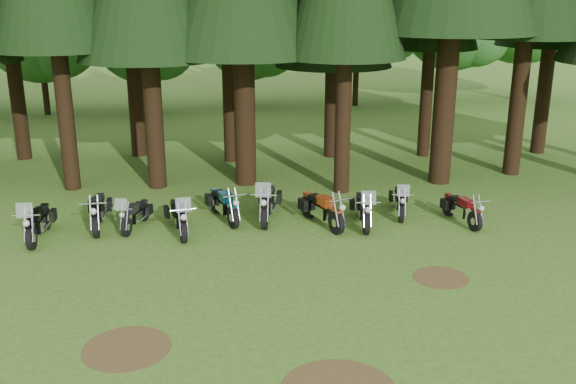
% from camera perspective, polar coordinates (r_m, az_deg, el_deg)
% --- Properties ---
extents(ground, '(120.00, 120.00, 0.00)m').
position_cam_1_polar(ground, '(15.47, -2.01, -9.23)').
color(ground, '#37641B').
rests_on(ground, ground).
extents(decid_2, '(6.72, 6.53, 8.40)m').
position_cam_1_polar(decid_2, '(39.72, -20.96, 13.46)').
color(decid_2, black).
rests_on(decid_2, ground).
extents(decid_3, '(6.12, 5.95, 7.65)m').
position_cam_1_polar(decid_3, '(39.16, -12.41, 13.48)').
color(decid_3, black).
rests_on(decid_3, ground).
extents(decid_4, '(5.93, 5.76, 7.41)m').
position_cam_1_polar(decid_4, '(40.28, -3.04, 13.75)').
color(decid_4, black).
rests_on(decid_4, ground).
extents(decid_5, '(8.45, 8.21, 10.56)m').
position_cam_1_polar(decid_5, '(40.60, 6.88, 16.31)').
color(decid_5, black).
rests_on(decid_5, ground).
extents(decid_6, '(7.06, 6.86, 8.82)m').
position_cam_1_polar(decid_6, '(43.83, 15.07, 14.59)').
color(decid_6, black).
rests_on(decid_6, ground).
extents(decid_7, '(8.44, 8.20, 10.55)m').
position_cam_1_polar(decid_7, '(45.52, 20.86, 15.44)').
color(decid_7, black).
rests_on(decid_7, ground).
extents(dirt_patch_0, '(1.80, 1.80, 0.01)m').
position_cam_1_polar(dirt_patch_0, '(13.80, -14.13, -13.31)').
color(dirt_patch_0, '#4C3D1E').
rests_on(dirt_patch_0, ground).
extents(dirt_patch_1, '(1.40, 1.40, 0.01)m').
position_cam_1_polar(dirt_patch_1, '(16.83, 13.42, -7.40)').
color(dirt_patch_1, '#4C3D1E').
rests_on(dirt_patch_1, ground).
extents(motorcycle_0, '(0.44, 2.34, 1.48)m').
position_cam_1_polar(motorcycle_0, '(20.01, -21.33, -2.60)').
color(motorcycle_0, black).
rests_on(motorcycle_0, ground).
extents(motorcycle_1, '(0.39, 2.38, 0.97)m').
position_cam_1_polar(motorcycle_1, '(20.39, -16.51, -1.75)').
color(motorcycle_1, black).
rests_on(motorcycle_1, ground).
extents(motorcycle_2, '(0.81, 1.97, 1.25)m').
position_cam_1_polar(motorcycle_2, '(20.06, -13.42, -2.03)').
color(motorcycle_2, black).
rests_on(motorcycle_2, ground).
extents(motorcycle_3, '(0.72, 2.31, 1.45)m').
position_cam_1_polar(motorcycle_3, '(19.36, -9.69, -2.29)').
color(motorcycle_3, black).
rests_on(motorcycle_3, ground).
extents(motorcycle_4, '(0.88, 2.27, 0.95)m').
position_cam_1_polar(motorcycle_4, '(20.31, -5.74, -1.18)').
color(motorcycle_4, black).
rests_on(motorcycle_4, ground).
extents(motorcycle_5, '(0.80, 2.50, 1.57)m').
position_cam_1_polar(motorcycle_5, '(20.23, -1.80, -1.06)').
color(motorcycle_5, black).
rests_on(motorcycle_5, ground).
extents(motorcycle_6, '(1.02, 2.29, 0.98)m').
position_cam_1_polar(motorcycle_6, '(19.76, 3.01, -1.62)').
color(motorcycle_6, black).
rests_on(motorcycle_6, ground).
extents(motorcycle_7, '(0.54, 2.30, 1.44)m').
position_cam_1_polar(motorcycle_7, '(19.88, 6.68, -1.64)').
color(motorcycle_7, black).
rests_on(motorcycle_7, ground).
extents(motorcycle_8, '(0.67, 2.08, 1.31)m').
position_cam_1_polar(motorcycle_8, '(21.00, 9.90, -0.88)').
color(motorcycle_8, black).
rests_on(motorcycle_8, ground).
extents(motorcycle_9, '(0.54, 2.08, 0.85)m').
position_cam_1_polar(motorcycle_9, '(20.67, 15.17, -1.54)').
color(motorcycle_9, black).
rests_on(motorcycle_9, ground).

